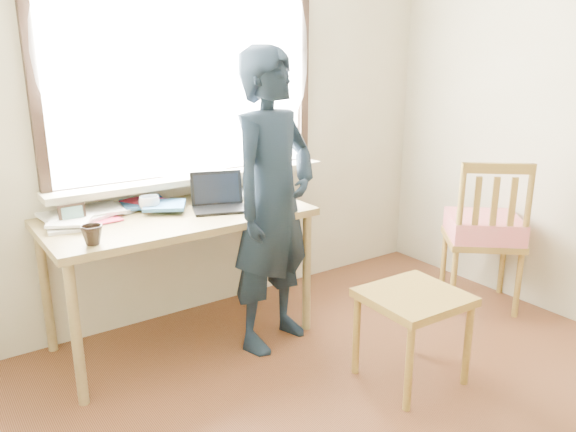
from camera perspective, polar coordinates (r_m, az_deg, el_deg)
room_shell at (r=2.24m, az=14.25°, el=14.24°), size 3.52×4.02×2.61m
desk at (r=3.31m, az=-11.11°, el=-1.14°), size 1.50×0.75×0.80m
laptop at (r=3.35m, az=-7.08°, el=1.60°), size 0.37×0.34×0.21m
mug_white at (r=3.35m, az=-13.90°, el=1.20°), size 0.16×0.16×0.09m
mug_dark at (r=2.86m, az=-19.28°, el=-1.83°), size 0.12×0.12×0.10m
mouse at (r=3.41m, az=-3.22°, el=1.42°), size 0.09×0.06×0.04m
desk_clutter at (r=3.36m, az=-17.98°, el=0.50°), size 0.85×0.54×0.05m
book_a at (r=3.42m, az=-17.97°, el=0.58°), size 0.32×0.36×0.03m
book_b at (r=3.66m, az=-5.82°, el=2.29°), size 0.31×0.32×0.02m
picture_frame at (r=3.20m, az=-21.05°, el=0.00°), size 0.14×0.02×0.11m
work_chair at (r=3.03m, az=12.61°, el=-9.00°), size 0.50×0.48×0.50m
side_chair at (r=4.01m, az=19.28°, el=-1.32°), size 0.66×0.66×1.04m
person at (r=3.21m, az=-1.52°, el=1.36°), size 0.73×0.59×1.74m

